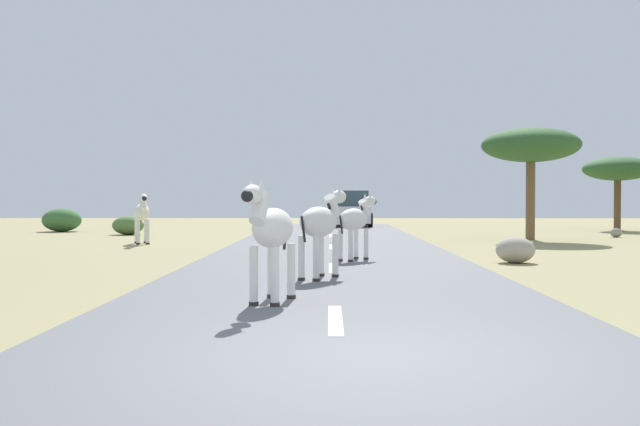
{
  "coord_description": "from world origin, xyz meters",
  "views": [
    {
      "loc": [
        -0.37,
        -6.05,
        1.43
      ],
      "look_at": [
        -0.65,
        13.85,
        1.01
      ],
      "focal_mm": 40.12,
      "sensor_mm": 36.0,
      "label": 1
    }
  ],
  "objects": [
    {
      "name": "ground_plane",
      "position": [
        0.0,
        0.0,
        0.0
      ],
      "size": [
        90.0,
        90.0,
        0.0
      ],
      "primitive_type": "plane",
      "color": "#998E60"
    },
    {
      "name": "road",
      "position": [
        -0.31,
        0.0,
        0.03
      ],
      "size": [
        6.0,
        64.0,
        0.05
      ],
      "primitive_type": "cube",
      "color": "slate",
      "rests_on": "ground_plane"
    },
    {
      "name": "lane_markings",
      "position": [
        -0.31,
        -1.0,
        0.05
      ],
      "size": [
        0.16,
        56.0,
        0.01
      ],
      "color": "silver",
      "rests_on": "road"
    },
    {
      "name": "zebra_0",
      "position": [
        -1.15,
        3.28,
        1.01
      ],
      "size": [
        0.69,
        1.68,
        1.61
      ],
      "rotation": [
        0.0,
        0.0,
        2.91
      ],
      "color": "silver",
      "rests_on": "road"
    },
    {
      "name": "zebra_1",
      "position": [
        -6.21,
        16.05,
        0.97
      ],
      "size": [
        0.84,
        1.66,
        1.63
      ],
      "rotation": [
        0.0,
        0.0,
        3.47
      ],
      "color": "silver",
      "rests_on": "ground_plane"
    },
    {
      "name": "zebra_2",
      "position": [
        -0.52,
        6.2,
        1.0
      ],
      "size": [
        0.99,
        1.57,
        1.59
      ],
      "rotation": [
        0.0,
        0.0,
        5.82
      ],
      "color": "silver",
      "rests_on": "road"
    },
    {
      "name": "zebra_3",
      "position": [
        0.2,
        9.81,
        0.94
      ],
      "size": [
        1.05,
        1.41,
        1.49
      ],
      "rotation": [
        0.0,
        0.0,
        5.71
      ],
      "color": "silver",
      "rests_on": "road"
    },
    {
      "name": "car_0",
      "position": [
        0.67,
        29.22,
        0.85
      ],
      "size": [
        2.05,
        4.35,
        1.74
      ],
      "rotation": [
        0.0,
        0.0,
        -0.01
      ],
      "color": "silver",
      "rests_on": "road"
    },
    {
      "name": "tree_1",
      "position": [
        12.49,
        26.02,
        2.7
      ],
      "size": [
        3.02,
        3.02,
        3.26
      ],
      "color": "brown",
      "rests_on": "ground_plane"
    },
    {
      "name": "tree_2",
      "position": [
        6.49,
        18.45,
        3.2
      ],
      "size": [
        3.32,
        3.32,
        3.82
      ],
      "color": "brown",
      "rests_on": "ground_plane"
    },
    {
      "name": "bush_0",
      "position": [
        -8.23,
        21.62,
        0.36
      ],
      "size": [
        1.21,
        1.09,
        0.73
      ],
      "primitive_type": "ellipsoid",
      "color": "#4C7038",
      "rests_on": "ground_plane"
    },
    {
      "name": "bush_1",
      "position": [
        -11.79,
        24.17,
        0.49
      ],
      "size": [
        1.63,
        1.47,
        0.98
      ],
      "primitive_type": "ellipsoid",
      "color": "#386633",
      "rests_on": "ground_plane"
    },
    {
      "name": "rock_0",
      "position": [
        10.05,
        20.04,
        0.17
      ],
      "size": [
        0.43,
        0.33,
        0.33
      ],
      "primitive_type": "ellipsoid",
      "color": "gray",
      "rests_on": "ground_plane"
    },
    {
      "name": "rock_2",
      "position": [
        3.71,
        9.67,
        0.29
      ],
      "size": [
        0.85,
        0.79,
        0.58
      ],
      "primitive_type": "ellipsoid",
      "color": "#A89E8C",
      "rests_on": "ground_plane"
    }
  ]
}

